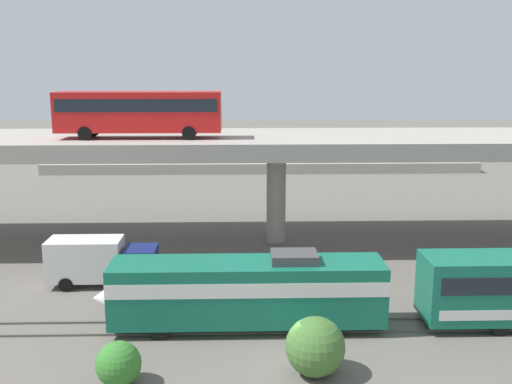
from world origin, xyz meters
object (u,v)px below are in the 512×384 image
at_px(service_truck_west, 100,260).
at_px(parked_car_1, 257,152).
at_px(parked_car_0, 96,155).
at_px(parked_car_2, 120,152).
at_px(parked_car_4, 176,155).
at_px(transit_bus_on_overpass, 139,110).
at_px(parked_car_3, 212,153).
at_px(train_locomotive, 234,289).
at_px(parked_car_5, 405,154).
at_px(parked_car_6, 325,155).
at_px(parked_car_7, 346,150).

distance_m(service_truck_west, parked_car_1, 45.95).
relative_size(parked_car_0, parked_car_1, 1.01).
distance_m(parked_car_2, parked_car_4, 8.58).
relative_size(transit_bus_on_overpass, parked_car_4, 2.79).
bearing_deg(parked_car_1, parked_car_3, -172.44).
height_order(train_locomotive, parked_car_0, train_locomotive).
bearing_deg(parked_car_0, parked_car_3, 4.36).
xyz_separation_m(train_locomotive, parked_car_5, (22.67, 49.54, -0.08)).
height_order(parked_car_4, parked_car_6, same).
bearing_deg(parked_car_4, parked_car_1, 11.40).
height_order(parked_car_2, parked_car_5, same).
height_order(train_locomotive, service_truck_west, train_locomotive).
bearing_deg(train_locomotive, parked_car_7, -106.05).
bearing_deg(parked_car_4, train_locomotive, -80.53).
relative_size(parked_car_0, parked_car_4, 0.98).
bearing_deg(parked_car_4, service_truck_west, -90.57).
bearing_deg(parked_car_4, parked_car_2, 158.67).
relative_size(parked_car_1, parked_car_4, 0.97).
relative_size(parked_car_5, parked_car_6, 0.97).
bearing_deg(parked_car_5, parked_car_3, -1.76).
distance_m(train_locomotive, service_truck_west, 10.87).
xyz_separation_m(parked_car_4, parked_car_6, (19.95, -0.03, -0.00)).
distance_m(service_truck_west, parked_car_3, 44.00).
distance_m(parked_car_1, parked_car_7, 12.58).
height_order(parked_car_3, parked_car_4, same).
bearing_deg(parked_car_0, parked_car_7, 6.17).
relative_size(parked_car_1, parked_car_7, 0.93).
bearing_deg(train_locomotive, parked_car_3, -86.05).
height_order(parked_car_1, parked_car_6, same).
xyz_separation_m(service_truck_west, parked_car_4, (0.42, 42.33, 0.47)).
bearing_deg(train_locomotive, parked_car_1, -93.06).
height_order(parked_car_0, parked_car_1, same).
height_order(parked_car_0, parked_car_6, same).
bearing_deg(parked_car_2, parked_car_6, 173.57).
xyz_separation_m(parked_car_0, parked_car_1, (21.52, 1.99, -0.00)).
xyz_separation_m(train_locomotive, service_truck_west, (-8.59, 6.63, -0.56)).
bearing_deg(parked_car_2, train_locomotive, 107.24).
distance_m(parked_car_0, parked_car_6, 30.57).
xyz_separation_m(train_locomotive, parked_car_2, (-16.16, 52.08, -0.08)).
bearing_deg(train_locomotive, parked_car_0, -69.09).
height_order(parked_car_4, parked_car_7, same).
bearing_deg(parked_car_7, parked_car_5, 156.10).
bearing_deg(parked_car_2, transit_bus_on_overpass, 103.62).
relative_size(train_locomotive, parked_car_4, 3.57).
distance_m(parked_car_0, parked_car_3, 15.35).
height_order(service_truck_west, parked_car_4, service_truck_west).
distance_m(service_truck_west, parked_car_6, 46.96).
bearing_deg(parked_car_7, parked_car_1, 7.69).
bearing_deg(train_locomotive, parked_car_4, -80.53).
distance_m(transit_bus_on_overpass, parked_car_6, 40.22).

